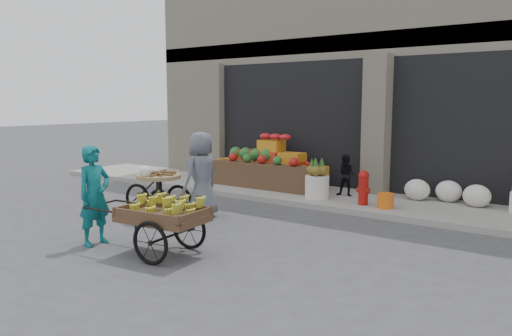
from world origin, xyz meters
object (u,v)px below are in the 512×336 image
Objects in this scene: vendor_woman at (95,195)px; orange_bucket at (386,201)px; tricycle_cart at (159,189)px; vendor_grey at (202,175)px; fire_hydrant at (363,186)px; banana_cart at (160,212)px; pineapple_bin at (317,187)px; seated_person at (346,175)px.

orange_bucket is at bearing -33.10° from vendor_woman.
tricycle_cart is 0.88× the size of vendor_grey.
fire_hydrant is at bearing -28.18° from vendor_woman.
banana_cart reaches higher than fire_hydrant.
pineapple_bin is 2.74m from vendor_grey.
vendor_grey reaches higher than fire_hydrant.
orange_bucket is at bearing 33.46° from tricycle_cart.
vendor_woman is 0.94× the size of vendor_grey.
tricycle_cart is at bearing -134.87° from fire_hydrant.
banana_cart is at bearing -104.76° from seated_person.
seated_person is at bearing 51.72° from tricycle_cart.
pineapple_bin is 1.62× the size of orange_bucket.
vendor_woman is (-2.85, -4.68, 0.51)m from orange_bucket.
banana_cart is (-0.43, -5.16, 0.04)m from seated_person.
seated_person is 3.42m from vendor_grey.
fire_hydrant is at bearing -2.60° from pineapple_bin.
seated_person is 5.63m from vendor_woman.
seated_person is at bearing 56.31° from pineapple_bin.
seated_person reaches higher than banana_cart.
tricycle_cart is at bearing 14.70° from vendor_woman.
orange_bucket is 5.50m from vendor_woman.
vendor_grey reaches higher than pineapple_bin.
seated_person is 0.56× the size of vendor_grey.
pineapple_bin is 0.24× the size of banana_cart.
vendor_grey is (-2.75, -2.34, 0.56)m from orange_bucket.
vendor_grey reaches higher than orange_bucket.
orange_bucket is 0.15× the size of banana_cart.
vendor_woman is (-1.65, -5.38, 0.19)m from seated_person.
pineapple_bin is 4.96m from vendor_woman.
vendor_grey is (-2.25, -2.39, 0.32)m from fire_hydrant.
pineapple_bin is 1.61m from orange_bucket.
tricycle_cart is (-3.39, -2.85, 0.30)m from orange_bucket.
vendor_woman is 2.34m from vendor_grey.
tricycle_cart is (-1.76, 1.60, -0.06)m from banana_cart.
orange_bucket is 1.42m from seated_person.
fire_hydrant reaches higher than pineapple_bin.
vendor_woman reaches higher than tricycle_cart.
vendor_grey is at bearing -127.02° from seated_person.
banana_cart is at bearing -90.37° from pineapple_bin.
fire_hydrant is 0.43× the size of vendor_grey.
vendor_woman reaches higher than seated_person.
banana_cart is (-1.13, -4.51, 0.13)m from fire_hydrant.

